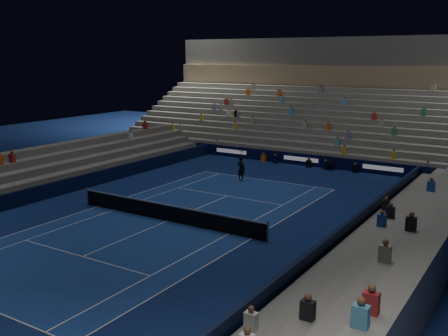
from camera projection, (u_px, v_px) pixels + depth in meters
ground at (168, 221)px, 29.63m from camera, size 90.00×90.00×0.00m
court_surface at (168, 221)px, 29.63m from camera, size 10.97×23.77×0.01m
sponsor_barrier_far at (301, 159)px, 44.82m from camera, size 44.00×0.25×1.00m
sponsor_barrier_east at (330, 245)px, 24.46m from camera, size 0.25×37.00×1.00m
sponsor_barrier_west at (52, 190)px, 34.58m from camera, size 0.25×37.00×1.00m
grandstand_main at (341, 116)px, 51.99m from camera, size 44.00×15.20×11.20m
grandstand_east at (407, 251)px, 22.56m from camera, size 5.00×37.00×2.50m
grandstand_west at (19, 177)px, 36.31m from camera, size 5.00×37.00×2.50m
tennis_net at (168, 212)px, 29.52m from camera, size 12.90×0.10×1.10m
tennis_player at (241, 169)px, 39.04m from camera, size 0.76×0.57×1.89m
broadcast_camera at (330, 166)px, 42.96m from camera, size 0.67×1.03×0.66m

